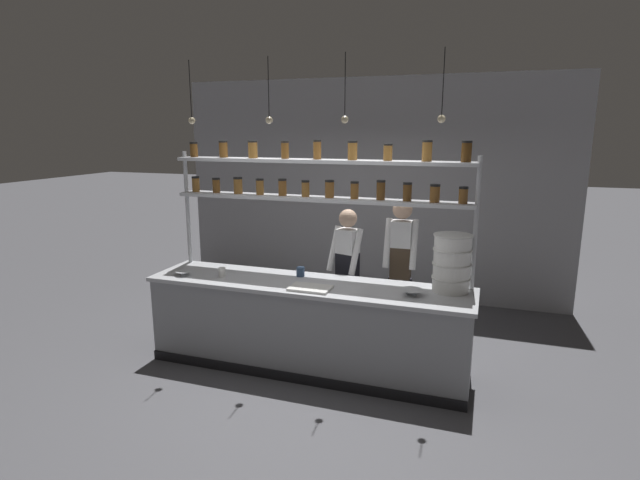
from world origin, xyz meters
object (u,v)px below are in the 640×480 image
Objects in this scene: prep_bowl_near_left at (184,273)px; serving_cup_front at (300,272)px; chef_left at (347,270)px; serving_cup_by_board at (222,272)px; container_stack at (452,263)px; cutting_board at (310,288)px; spice_shelf_unit at (319,184)px; chef_center at (401,264)px; prep_bowl_center_front at (412,293)px.

prep_bowl_near_left is 1.82× the size of serving_cup_front.
serving_cup_by_board is at bearing -130.11° from chef_left.
cutting_board is at bearing -163.31° from container_stack.
prep_bowl_near_left is at bearing -135.07° from chef_left.
cutting_board is (-1.29, -0.39, -0.26)m from container_stack.
container_stack is (1.38, -0.14, -0.69)m from spice_shelf_unit.
chef_center is 8.06× the size of prep_bowl_center_front.
chef_left is (0.22, 0.32, -0.98)m from spice_shelf_unit.
chef_center is 9.67× the size of prep_bowl_near_left.
container_stack is at bearing 0.04° from serving_cup_front.
spice_shelf_unit is 33.26× the size of serving_cup_front.
chef_center reaches higher than serving_cup_by_board.
serving_cup_by_board is at bearing -155.51° from spice_shelf_unit.
chef_left is at bearing 81.03° from cutting_board.
serving_cup_by_board is at bearing -179.00° from prep_bowl_center_front.
spice_shelf_unit reaches higher than serving_cup_by_board.
chef_left reaches higher than serving_cup_by_board.
prep_bowl_center_front is (0.96, 0.13, 0.02)m from cutting_board.
spice_shelf_unit is 1.89× the size of chef_center.
spice_shelf_unit reaches higher than prep_bowl_center_front.
container_stack reaches higher than serving_cup_front.
chef_center is 1.22m from cutting_board.
chef_left is at bearing 32.92° from serving_cup_by_board.
container_stack is 2.34m from serving_cup_by_board.
serving_cup_front is (-0.38, -0.46, 0.06)m from chef_left.
chef_center reaches higher than chef_left.
cutting_board is 3.99× the size of serving_cup_by_board.
spice_shelf_unit is at bearing -150.78° from chef_center.
cutting_board is at bearing -172.16° from prep_bowl_center_front.
serving_cup_by_board is at bearing 11.49° from prep_bowl_near_left.
chef_left is 16.46× the size of serving_cup_front.
cutting_board is at bearing -0.55° from prep_bowl_near_left.
spice_shelf_unit is at bearing 99.67° from cutting_board.
prep_bowl_near_left is (-1.57, -0.83, 0.04)m from chef_left.
spice_shelf_unit reaches higher than serving_cup_front.
chef_left is 7.52× the size of prep_bowl_center_front.
chef_left is 0.86m from cutting_board.
prep_bowl_near_left is 2.39m from prep_bowl_center_front.
container_stack is at bearing 7.14° from serving_cup_by_board.
spice_shelf_unit is 1.06m from chef_left.
prep_bowl_near_left is 0.42m from serving_cup_by_board.
prep_bowl_center_front is at bearing -23.88° from chef_left.
container_stack is at bearing -48.31° from chef_center.
prep_bowl_near_left is 1.75× the size of serving_cup_by_board.
serving_cup_by_board is (-1.15, -0.75, 0.07)m from chef_left.
prep_bowl_near_left is at bearing -177.17° from prep_bowl_center_front.
prep_bowl_near_left is (-1.34, -0.51, -0.94)m from spice_shelf_unit.
chef_center is 3.08× the size of container_stack.
spice_shelf_unit is 1.46m from prep_bowl_center_front.
chef_center is 17.63× the size of serving_cup_front.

